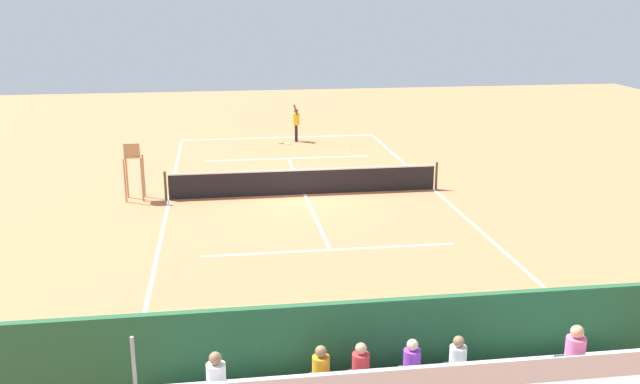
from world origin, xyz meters
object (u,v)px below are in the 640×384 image
Objects in this scene: tennis_net at (305,181)px; courtside_bench at (527,342)px; equipment_bag at (427,370)px; tennis_player at (296,122)px; umpire_chair at (133,165)px; tennis_racket at (287,144)px; tennis_ball_far at (310,143)px; tennis_ball_near at (351,149)px.

courtside_bench is (-2.82, 13.27, 0.06)m from tennis_net.
courtside_bench is at bearing -176.47° from equipment_bag.
tennis_player is (2.01, -23.19, 0.46)m from courtside_bench.
tennis_player is at bearing -90.18° from equipment_bag.
equipment_bag is (-0.74, 13.40, -0.32)m from tennis_net.
umpire_chair is at bearing 54.34° from tennis_player.
tennis_net reaches higher than tennis_racket.
tennis_player is 29.18× the size of tennis_ball_far.
tennis_net is at bearing 85.34° from tennis_player.
umpire_chair is at bearing -56.10° from courtside_bench.
tennis_player is at bearing -49.86° from tennis_ball_far.
tennis_ball_far is (-0.69, -22.58, -0.15)m from equipment_bag.
tennis_net is at bearing 88.41° from tennis_racket.
courtside_bench reaches higher than tennis_racket.
tennis_ball_near is (-2.47, -21.02, -0.15)m from equipment_bag.
tennis_racket is at bearing -83.53° from courtside_bench.
tennis_ball_far is at bearing -41.26° from tennis_ball_near.
tennis_player reaches higher than tennis_ball_far.
courtside_bench is at bearing 101.99° from tennis_net.
tennis_ball_far is (1.78, -1.56, 0.00)m from tennis_ball_near.
equipment_bag is at bearing 91.21° from tennis_racket.
equipment_bag is (2.08, 0.13, -0.38)m from courtside_bench.
umpire_chair reaches higher than equipment_bag.
tennis_ball_far is (1.39, -22.46, -0.53)m from courtside_bench.
tennis_racket is (-6.46, -9.16, -1.30)m from umpire_chair.
equipment_bag reaches higher than tennis_racket.
tennis_racket is (0.48, -22.71, -0.16)m from equipment_bag.
tennis_net is 6.25m from umpire_chair.
courtside_bench is 0.93× the size of tennis_player.
tennis_net is at bearing -78.01° from courtside_bench.
tennis_player reaches higher than equipment_bag.
tennis_ball_near is (-3.21, -7.62, -0.47)m from tennis_net.
tennis_net is 5.35× the size of tennis_player.
tennis_ball_near is at bearing -91.06° from courtside_bench.
equipment_bag is at bearing 83.30° from tennis_ball_near.
tennis_net is 17.84× the size of tennis_racket.
courtside_bench reaches higher than equipment_bag.
umpire_chair is 16.19m from courtside_bench.
courtside_bench is 23.28m from tennis_player.
tennis_ball_far is (-1.17, 0.12, 0.02)m from tennis_racket.
tennis_ball_near is (-9.41, -7.47, -1.28)m from umpire_chair.
equipment_bag is at bearing 89.82° from tennis_player.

